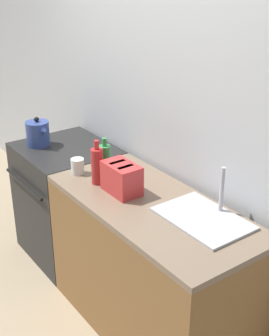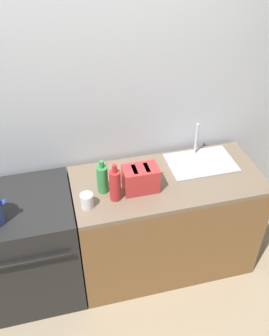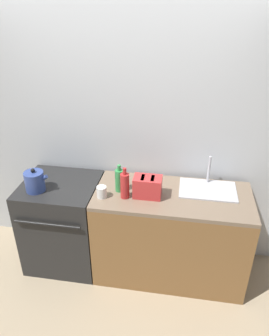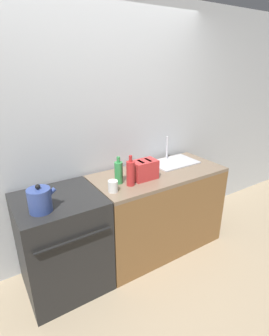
{
  "view_description": "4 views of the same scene",
  "coord_description": "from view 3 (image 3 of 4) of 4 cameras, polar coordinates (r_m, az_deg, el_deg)",
  "views": [
    {
      "loc": [
        2.39,
        -1.16,
        2.24
      ],
      "look_at": [
        0.23,
        0.4,
        1.03
      ],
      "focal_mm": 50.0,
      "sensor_mm": 36.0,
      "label": 1
    },
    {
      "loc": [
        -0.26,
        -1.67,
        2.67
      ],
      "look_at": [
        0.26,
        0.35,
        1.05
      ],
      "focal_mm": 40.0,
      "sensor_mm": 36.0,
      "label": 2
    },
    {
      "loc": [
        0.56,
        -2.15,
        2.54
      ],
      "look_at": [
        0.14,
        0.38,
        1.13
      ],
      "focal_mm": 35.0,
      "sensor_mm": 36.0,
      "label": 3
    },
    {
      "loc": [
        -1.07,
        -1.66,
        1.97
      ],
      "look_at": [
        0.21,
        0.34,
        1.02
      ],
      "focal_mm": 28.0,
      "sensor_mm": 36.0,
      "label": 4
    }
  ],
  "objects": [
    {
      "name": "ground_plane",
      "position": [
        3.37,
        -3.71,
        -20.08
      ],
      "size": [
        12.0,
        12.0,
        0.0
      ],
      "primitive_type": "plane",
      "color": "tan"
    },
    {
      "name": "wall_back",
      "position": [
        3.17,
        -1.6,
        5.81
      ],
      "size": [
        8.0,
        0.05,
        2.6
      ],
      "color": "silver",
      "rests_on": "ground_plane"
    },
    {
      "name": "stove",
      "position": [
        3.42,
        -12.21,
        -9.14
      ],
      "size": [
        0.72,
        0.7,
        0.92
      ],
      "color": "black",
      "rests_on": "ground_plane"
    },
    {
      "name": "counter_block",
      "position": [
        3.23,
        6.28,
        -11.4
      ],
      "size": [
        1.41,
        0.65,
        0.92
      ],
      "color": "brown",
      "rests_on": "ground_plane"
    },
    {
      "name": "kettle",
      "position": [
        3.08,
        -16.97,
        -2.22
      ],
      "size": [
        0.22,
        0.18,
        0.23
      ],
      "color": "#33478C",
      "rests_on": "stove"
    },
    {
      "name": "toaster",
      "position": [
        2.87,
        2.28,
        -3.28
      ],
      "size": [
        0.25,
        0.15,
        0.19
      ],
      "color": "red",
      "rests_on": "counter_block"
    },
    {
      "name": "sink_tray",
      "position": [
        3.06,
        12.64,
        -3.53
      ],
      "size": [
        0.51,
        0.34,
        0.28
      ],
      "color": "#B7B7BC",
      "rests_on": "counter_block"
    },
    {
      "name": "bottle_red",
      "position": [
        2.84,
        -1.7,
        -3.04
      ],
      "size": [
        0.08,
        0.08,
        0.29
      ],
      "color": "#B72828",
      "rests_on": "counter_block"
    },
    {
      "name": "bottle_green",
      "position": [
        2.94,
        -2.65,
        -2.1
      ],
      "size": [
        0.08,
        0.08,
        0.26
      ],
      "color": "#338C47",
      "rests_on": "counter_block"
    },
    {
      "name": "cup_white",
      "position": [
        2.89,
        -5.73,
        -4.18
      ],
      "size": [
        0.09,
        0.09,
        0.1
      ],
      "color": "white",
      "rests_on": "counter_block"
    }
  ]
}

